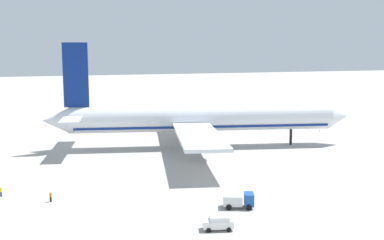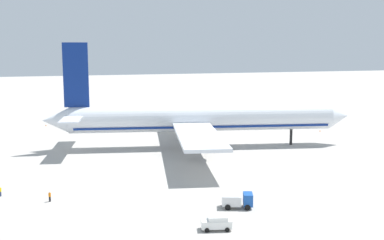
# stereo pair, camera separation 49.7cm
# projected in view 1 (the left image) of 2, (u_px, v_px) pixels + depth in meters

# --- Properties ---
(ground_plane) EXTENTS (600.00, 600.00, 0.00)m
(ground_plane) POSITION_uv_depth(u_px,v_px,m) (203.00, 147.00, 121.54)
(ground_plane) COLOR #ADA8A0
(airliner) EXTENTS (77.36, 67.71, 26.11)m
(airliner) POSITION_uv_depth(u_px,v_px,m) (197.00, 119.00, 120.26)
(airliner) COLOR silver
(airliner) RESTS_ON ground
(service_truck_2) EXTENTS (5.31, 3.77, 2.35)m
(service_truck_2) POSITION_uv_depth(u_px,v_px,m) (239.00, 200.00, 75.81)
(service_truck_2) COLOR #194CA5
(service_truck_2) RESTS_ON ground
(service_van) EXTENTS (4.53, 2.75, 1.97)m
(service_van) POSITION_uv_depth(u_px,v_px,m) (218.00, 223.00, 66.76)
(service_van) COLOR white
(service_van) RESTS_ON ground
(ground_worker_2) EXTENTS (0.47, 0.47, 1.70)m
(ground_worker_2) POSITION_uv_depth(u_px,v_px,m) (1.00, 192.00, 81.39)
(ground_worker_2) COLOR navy
(ground_worker_2) RESTS_ON ground
(ground_worker_5) EXTENTS (0.47, 0.47, 1.69)m
(ground_worker_5) POSITION_uv_depth(u_px,v_px,m) (51.00, 197.00, 78.68)
(ground_worker_5) COLOR black
(ground_worker_5) RESTS_ON ground
(traffic_cone_0) EXTENTS (0.36, 0.36, 0.55)m
(traffic_cone_0) POSITION_uv_depth(u_px,v_px,m) (320.00, 131.00, 142.70)
(traffic_cone_0) COLOR orange
(traffic_cone_0) RESTS_ON ground
(traffic_cone_1) EXTENTS (0.36, 0.36, 0.55)m
(traffic_cone_1) POSITION_uv_depth(u_px,v_px,m) (45.00, 125.00, 152.30)
(traffic_cone_1) COLOR orange
(traffic_cone_1) RESTS_ON ground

